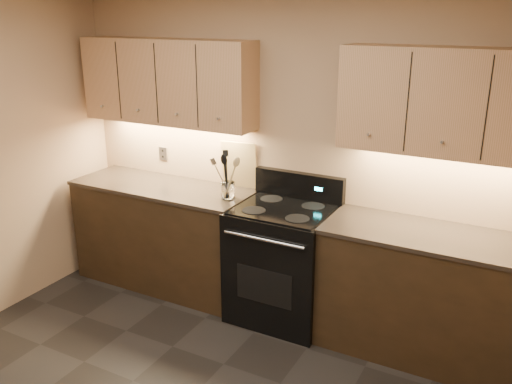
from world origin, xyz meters
TOP-DOWN VIEW (x-y plane):
  - wall_back at (0.00, 2.00)m, footprint 4.00×0.04m
  - counter_left at (-1.10, 1.70)m, footprint 1.62×0.62m
  - counter_right at (1.18, 1.70)m, footprint 1.46×0.62m
  - stove at (0.08, 1.68)m, footprint 0.76×0.68m
  - upper_cab_left at (-1.10, 1.85)m, footprint 1.60×0.30m
  - upper_cab_right at (1.18, 1.85)m, footprint 1.44×0.30m
  - outlet_plate at (-1.30, 1.99)m, footprint 0.08×0.01m
  - utensil_crock at (-0.42, 1.68)m, footprint 0.12×0.12m
  - cutting_board at (-0.48, 1.97)m, footprint 0.32×0.09m
  - wooden_spoon at (-0.44, 1.67)m, footprint 0.14×0.15m
  - black_spoon at (-0.43, 1.69)m, footprint 0.07×0.11m
  - black_turner at (-0.42, 1.67)m, footprint 0.16×0.18m
  - steel_spatula at (-0.40, 1.68)m, footprint 0.23×0.13m

SIDE VIEW (x-z plane):
  - counter_left at x=-1.10m, z-range 0.00..0.93m
  - counter_right at x=1.18m, z-range 0.00..0.93m
  - stove at x=0.08m, z-range -0.09..1.05m
  - utensil_crock at x=-0.42m, z-range 0.92..1.06m
  - wooden_spoon at x=-0.44m, z-range 0.94..1.27m
  - black_spoon at x=-0.43m, z-range 0.94..1.29m
  - outlet_plate at x=-1.30m, z-range 1.06..1.18m
  - steel_spatula at x=-0.40m, z-range 0.94..1.30m
  - cutting_board at x=-0.48m, z-range 0.93..1.33m
  - black_turner at x=-0.42m, z-range 0.94..1.34m
  - wall_back at x=0.00m, z-range 0.00..2.60m
  - upper_cab_left at x=-1.10m, z-range 1.45..2.15m
  - upper_cab_right at x=1.18m, z-range 1.45..2.15m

